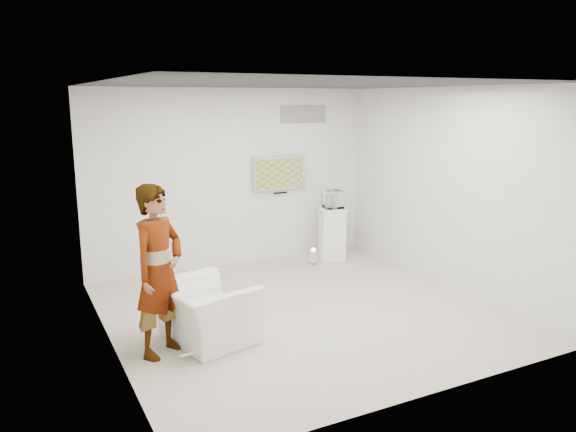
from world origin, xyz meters
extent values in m
cube|color=beige|center=(0.00, 0.00, 0.01)|extent=(5.00, 5.00, 0.01)
cube|color=#2D2D2F|center=(0.00, 0.00, 3.00)|extent=(5.00, 5.00, 0.01)
cube|color=silver|center=(0.00, 2.50, 1.50)|extent=(5.00, 0.01, 3.00)
cube|color=silver|center=(0.00, -2.50, 1.50)|extent=(5.00, 0.01, 3.00)
cube|color=silver|center=(-2.50, 0.00, 1.50)|extent=(0.01, 5.00, 3.00)
cube|color=silver|center=(2.50, 0.00, 1.50)|extent=(0.01, 5.00, 3.00)
cube|color=#B9BABE|center=(0.85, 2.45, 1.55)|extent=(1.00, 0.08, 0.60)
cube|color=gray|center=(1.35, 2.49, 2.55)|extent=(0.90, 0.02, 0.30)
imported|color=white|center=(-2.03, -0.40, 0.97)|extent=(0.84, 0.79, 1.93)
imported|color=white|center=(-1.49, -0.32, 0.35)|extent=(1.17, 1.28, 0.71)
cube|color=white|center=(1.67, 1.98, 0.47)|extent=(0.57, 0.57, 0.93)
cylinder|color=silver|center=(1.13, 1.71, 0.16)|extent=(0.25, 0.25, 0.32)
cube|color=white|center=(1.67, 1.98, 1.09)|extent=(0.35, 0.35, 0.31)
cube|color=white|center=(1.67, 1.98, 1.05)|extent=(0.06, 0.18, 0.24)
cube|color=white|center=(-1.91, -0.13, 1.74)|extent=(0.11, 0.12, 0.03)
camera|label=1|loc=(-3.45, -6.31, 2.82)|focal=35.00mm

